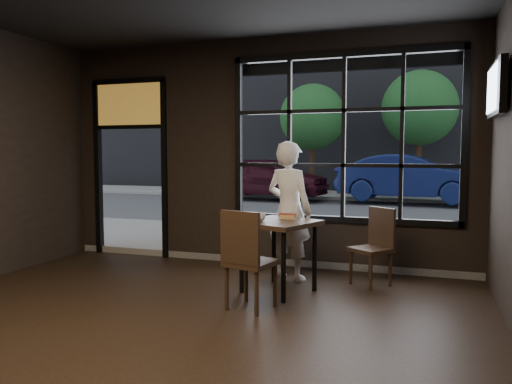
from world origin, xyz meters
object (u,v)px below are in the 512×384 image
(cafe_table, at_px, (278,256))
(navy_car, at_px, (410,178))
(chair_near, at_px, (251,259))
(man, at_px, (289,211))

(cafe_table, height_order, navy_car, navy_car)
(chair_near, xyz_separation_m, man, (0.05, 1.31, 0.36))
(chair_near, bearing_deg, man, -78.52)
(cafe_table, xyz_separation_m, navy_car, (1.14, 10.69, 0.41))
(cafe_table, bearing_deg, chair_near, -76.15)
(chair_near, distance_m, navy_car, 11.45)
(man, bearing_deg, cafe_table, 113.88)
(chair_near, bearing_deg, cafe_table, -83.80)
(cafe_table, relative_size, chair_near, 0.81)
(navy_car, bearing_deg, cafe_table, 178.96)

